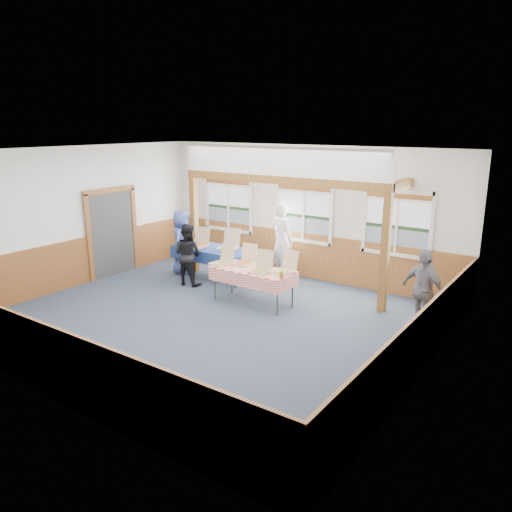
{
  "coord_description": "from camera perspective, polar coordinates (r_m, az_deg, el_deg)",
  "views": [
    {
      "loc": [
        5.85,
        -6.93,
        3.68
      ],
      "look_at": [
        0.31,
        1.0,
        1.1
      ],
      "focal_mm": 35.0,
      "sensor_mm": 36.0,
      "label": 1
    }
  ],
  "objects": [
    {
      "name": "post_left",
      "position": [
        12.69,
        -7.06,
        3.54
      ],
      "size": [
        0.15,
        0.15,
        2.4
      ],
      "primitive_type": "cube",
      "color": "#602E15",
      "rests_on": "floor"
    },
    {
      "name": "wall_left",
      "position": [
        12.22,
        -19.68,
        4.25
      ],
      "size": [
        0.0,
        8.0,
        8.0
      ],
      "primitive_type": "plane",
      "rotation": [
        1.57,
        0.0,
        1.57
      ],
      "color": "silver",
      "rests_on": "floor"
    },
    {
      "name": "woman_black",
      "position": [
        11.71,
        -7.83,
        0.18
      ],
      "size": [
        0.77,
        0.63,
        1.46
      ],
      "primitive_type": "imported",
      "rotation": [
        0.0,
        0.0,
        3.26
      ],
      "color": "black",
      "rests_on": "floor"
    },
    {
      "name": "table_right",
      "position": [
        10.35,
        -0.35,
        -1.82
      ],
      "size": [
        1.81,
        0.92,
        0.76
      ],
      "rotation": [
        0.0,
        0.0,
        -0.09
      ],
      "color": "#383838",
      "rests_on": "floor"
    },
    {
      "name": "wall_front",
      "position": [
        7.09,
        -23.58,
        -3.41
      ],
      "size": [
        8.0,
        0.0,
        8.0
      ],
      "primitive_type": "plane",
      "rotation": [
        -1.57,
        0.0,
        0.0
      ],
      "color": "silver",
      "rests_on": "floor"
    },
    {
      "name": "table_left",
      "position": [
        12.14,
        -4.9,
        0.68
      ],
      "size": [
        2.08,
        1.03,
        0.76
      ],
      "rotation": [
        0.0,
        0.0,
        0.07
      ],
      "color": "#383838",
      "rests_on": "floor"
    },
    {
      "name": "wainscot_left",
      "position": [
        12.42,
        -19.19,
        -0.52
      ],
      "size": [
        0.05,
        6.98,
        1.1
      ],
      "primitive_type": "cube",
      "color": "brown",
      "rests_on": "floor"
    },
    {
      "name": "cross_beam",
      "position": [
        10.99,
        2.59,
        8.69
      ],
      "size": [
        5.15,
        0.18,
        0.18
      ],
      "primitive_type": "cube",
      "color": "#602E15",
      "rests_on": "post_left"
    },
    {
      "name": "ceiling",
      "position": [
        9.08,
        -5.33,
        11.83
      ],
      "size": [
        8.0,
        8.0,
        0.0
      ],
      "primitive_type": "plane",
      "rotation": [
        3.14,
        0.0,
        0.0
      ],
      "color": "white",
      "rests_on": "wall_back"
    },
    {
      "name": "cased_opening",
      "position": [
        12.82,
        -16.11,
        2.49
      ],
      "size": [
        0.06,
        1.3,
        2.1
      ],
      "primitive_type": "cube",
      "color": "#383838",
      "rests_on": "wall_left"
    },
    {
      "name": "pizza_box_b",
      "position": [
        12.02,
        -3.17,
        1.16
      ],
      "size": [
        0.52,
        0.59,
        0.46
      ],
      "rotation": [
        0.0,
        0.0,
        0.21
      ],
      "color": "#D1AA8B",
      "rests_on": "table_left"
    },
    {
      "name": "pizza_box_f",
      "position": [
        10.08,
        3.18,
        -1.56
      ],
      "size": [
        0.5,
        0.57,
        0.44
      ],
      "rotation": [
        0.0,
        0.0,
        -0.23
      ],
      "color": "#D1AA8B",
      "rests_on": "table_right"
    },
    {
      "name": "pizza_box_d",
      "position": [
        10.66,
        -1.3,
        -0.62
      ],
      "size": [
        0.4,
        0.48,
        0.42
      ],
      "rotation": [
        0.0,
        0.0,
        0.05
      ],
      "color": "#D1AA8B",
      "rests_on": "table_right"
    },
    {
      "name": "pizza_box_c",
      "position": [
        10.67,
        -3.93,
        -0.64
      ],
      "size": [
        0.42,
        0.49,
        0.41
      ],
      "rotation": [
        0.0,
        0.0,
        -0.1
      ],
      "color": "#D1AA8B",
      "rests_on": "table_right"
    },
    {
      "name": "person_grey",
      "position": [
        9.53,
        18.47,
        -3.7
      ],
      "size": [
        0.97,
        0.69,
        1.53
      ],
      "primitive_type": "imported",
      "rotation": [
        0.0,
        0.0,
        -0.39
      ],
      "color": "slate",
      "rests_on": "floor"
    },
    {
      "name": "window_mid",
      "position": [
        12.09,
        5.51,
        5.32
      ],
      "size": [
        1.56,
        0.1,
        1.46
      ],
      "color": "white",
      "rests_on": "wall_back"
    },
    {
      "name": "drink_glass",
      "position": [
        9.66,
        2.91,
        -2.23
      ],
      "size": [
        0.07,
        0.07,
        0.15
      ],
      "primitive_type": "cylinder",
      "color": "#9D651A",
      "rests_on": "table_right"
    },
    {
      "name": "wainscot_right",
      "position": [
        7.83,
        18.35,
        -9.44
      ],
      "size": [
        0.05,
        6.98,
        1.1
      ],
      "primitive_type": "cube",
      "color": "brown",
      "rests_on": "floor"
    },
    {
      "name": "wall_right",
      "position": [
        7.46,
        19.19,
        -2.1
      ],
      "size": [
        0.0,
        8.0,
        8.0
      ],
      "primitive_type": "plane",
      "rotation": [
        1.57,
        0.0,
        -1.57
      ],
      "color": "silver",
      "rests_on": "floor"
    },
    {
      "name": "man_blue",
      "position": [
        12.67,
        -8.48,
        1.62
      ],
      "size": [
        0.77,
        0.92,
        1.6
      ],
      "primitive_type": "imported",
      "rotation": [
        0.0,
        0.0,
        1.96
      ],
      "color": "#3D4F99",
      "rests_on": "floor"
    },
    {
      "name": "veggie_tray",
      "position": [
        12.6,
        -7.54,
        1.53
      ],
      "size": [
        0.43,
        0.43,
        0.1
      ],
      "color": "black",
      "rests_on": "table_left"
    },
    {
      "name": "woman_white",
      "position": [
        12.13,
        2.97,
        1.78
      ],
      "size": [
        0.78,
        0.63,
        1.85
      ],
      "primitive_type": "imported",
      "rotation": [
        0.0,
        0.0,
        2.83
      ],
      "color": "white",
      "rests_on": "floor"
    },
    {
      "name": "floor",
      "position": [
        9.78,
        -4.88,
        -7.22
      ],
      "size": [
        8.0,
        8.0,
        0.0
      ],
      "primitive_type": "plane",
      "color": "#2A3444",
      "rests_on": "ground"
    },
    {
      "name": "wainscot_back",
      "position": [
        12.34,
        5.42,
        0.16
      ],
      "size": [
        7.98,
        0.05,
        1.1
      ],
      "primitive_type": "cube",
      "color": "brown",
      "rests_on": "floor"
    },
    {
      "name": "window_left",
      "position": [
        13.35,
        -3.15,
        6.28
      ],
      "size": [
        1.56,
        0.1,
        1.46
      ],
      "color": "white",
      "rests_on": "wall_back"
    },
    {
      "name": "post_right",
      "position": [
        10.12,
        14.53,
        0.26
      ],
      "size": [
        0.15,
        0.15,
        2.4
      ],
      "primitive_type": "cube",
      "color": "#602E15",
      "rests_on": "floor"
    },
    {
      "name": "pizza_box_a",
      "position": [
        12.29,
        -6.67,
        1.38
      ],
      "size": [
        0.43,
        0.52,
        0.45
      ],
      "rotation": [
        0.0,
        0.0,
        0.03
      ],
      "color": "#D1AA8B",
      "rests_on": "table_left"
    },
    {
      "name": "pizza_box_e",
      "position": [
        10.12,
        0.53,
        -1.48
      ],
      "size": [
        0.43,
        0.51,
        0.42
      ],
      "rotation": [
        0.0,
        0.0,
        0.11
      ],
      "color": "#D1AA8B",
      "rests_on": "table_right"
    },
    {
      "name": "wainscot_front",
      "position": [
        7.48,
        -22.57,
        -11.03
      ],
      "size": [
        7.98,
        0.05,
        1.1
      ],
      "primitive_type": "cube",
      "color": "brown",
      "rests_on": "floor"
    },
    {
      "name": "wall_back",
      "position": [
        12.14,
        5.6,
        4.98
      ],
      "size": [
        8.0,
        0.0,
        8.0
      ],
      "primitive_type": "plane",
      "rotation": [
        1.57,
        0.0,
        0.0
      ],
      "color": "silver",
      "rests_on": "floor"
    },
    {
      "name": "window_right",
      "position": [
        11.16,
        15.85,
        4.02
      ],
      "size": [
        1.56,
        0.1,
        1.46
      ],
      "color": "white",
      "rests_on": "wall_back"
    }
  ]
}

